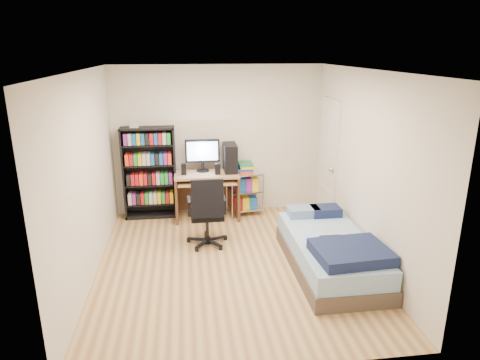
{
  "coord_description": "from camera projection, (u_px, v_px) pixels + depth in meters",
  "views": [
    {
      "loc": [
        -0.56,
        -5.09,
        2.75
      ],
      "look_at": [
        0.16,
        0.4,
        1.03
      ],
      "focal_mm": 32.0,
      "sensor_mm": 36.0,
      "label": 1
    }
  ],
  "objects": [
    {
      "name": "bed",
      "position": [
        331.0,
        252.0,
        5.48
      ],
      "size": [
        0.98,
        1.96,
        0.56
      ],
      "color": "#4F423A",
      "rests_on": "room"
    },
    {
      "name": "door",
      "position": [
        328.0,
        161.0,
        6.9
      ],
      "size": [
        0.12,
        0.8,
        2.0
      ],
      "color": "silver",
      "rests_on": "room"
    },
    {
      "name": "wire_cart",
      "position": [
        245.0,
        181.0,
        7.25
      ],
      "size": [
        0.61,
        0.48,
        0.91
      ],
      "rotation": [
        0.0,
        0.0,
        0.14
      ],
      "color": "silver",
      "rests_on": "room"
    },
    {
      "name": "computer_desk",
      "position": [
        213.0,
        176.0,
        7.1
      ],
      "size": [
        1.05,
        0.61,
        1.32
      ],
      "color": "tan",
      "rests_on": "room"
    },
    {
      "name": "office_chair",
      "position": [
        207.0,
        224.0,
        6.14
      ],
      "size": [
        0.62,
        0.62,
        1.04
      ],
      "rotation": [
        0.0,
        0.0,
        0.01
      ],
      "color": "black",
      "rests_on": "room"
    },
    {
      "name": "room",
      "position": [
        231.0,
        173.0,
        5.33
      ],
      "size": [
        3.58,
        4.08,
        2.58
      ],
      "color": "tan",
      "rests_on": "ground"
    },
    {
      "name": "media_shelf",
      "position": [
        150.0,
        172.0,
        7.06
      ],
      "size": [
        0.86,
        0.29,
        1.6
      ],
      "color": "black",
      "rests_on": "room"
    }
  ]
}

